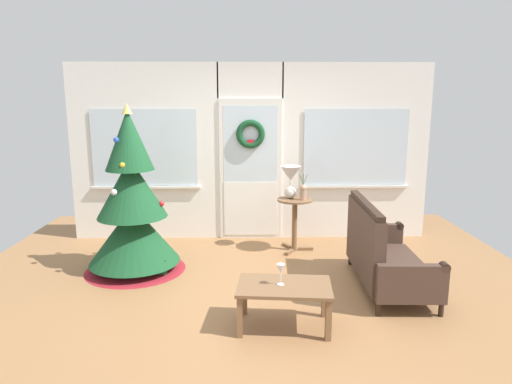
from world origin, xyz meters
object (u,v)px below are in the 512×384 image
at_px(christmas_tree, 133,211).
at_px(gift_box, 159,266).
at_px(settee_sofa, 381,254).
at_px(wine_glass, 281,270).
at_px(side_table, 295,214).
at_px(table_lamp, 291,178).
at_px(flower_vase, 303,191).
at_px(coffee_table, 284,291).

height_order(christmas_tree, gift_box, christmas_tree).
distance_m(settee_sofa, wine_glass, 1.46).
bearing_deg(side_table, table_lamp, 146.31).
xyz_separation_m(side_table, wine_glass, (-0.35, -2.13, 0.03)).
bearing_deg(settee_sofa, flower_vase, 120.88).
height_order(side_table, coffee_table, side_table).
height_order(settee_sofa, table_lamp, table_lamp).
distance_m(wine_glass, gift_box, 1.92).
height_order(settee_sofa, wine_glass, settee_sofa).
height_order(table_lamp, gift_box, table_lamp).
bearing_deg(flower_vase, coffee_table, -101.27).
bearing_deg(coffee_table, gift_box, 136.83).
bearing_deg(gift_box, wine_glass, -43.74).
xyz_separation_m(christmas_tree, gift_box, (0.31, -0.15, -0.63)).
xyz_separation_m(side_table, gift_box, (-1.70, -0.84, -0.41)).
bearing_deg(side_table, flower_vase, -30.96).
bearing_deg(table_lamp, coffee_table, -96.65).
height_order(side_table, table_lamp, table_lamp).
relative_size(christmas_tree, settee_sofa, 1.30).
xyz_separation_m(coffee_table, gift_box, (-1.38, 1.30, -0.24)).
distance_m(side_table, flower_vase, 0.35).
height_order(settee_sofa, flower_vase, flower_vase).
relative_size(coffee_table, gift_box, 4.25).
height_order(settee_sofa, gift_box, settee_sofa).
xyz_separation_m(settee_sofa, flower_vase, (-0.72, 1.20, 0.46)).
distance_m(table_lamp, flower_vase, 0.25).
bearing_deg(table_lamp, settee_sofa, -55.98).
bearing_deg(settee_sofa, christmas_tree, 168.58).
xyz_separation_m(settee_sofa, table_lamp, (-0.88, 1.30, 0.63)).
xyz_separation_m(settee_sofa, wine_glass, (-1.16, -0.87, 0.17)).
xyz_separation_m(table_lamp, wine_glass, (-0.29, -2.17, -0.46)).
height_order(christmas_tree, flower_vase, christmas_tree).
bearing_deg(flower_vase, settee_sofa, -59.12).
distance_m(coffee_table, gift_box, 1.91).
xyz_separation_m(table_lamp, gift_box, (-1.64, -0.88, -0.90)).
height_order(table_lamp, wine_glass, table_lamp).
bearing_deg(gift_box, table_lamp, 28.28).
bearing_deg(wine_glass, christmas_tree, 139.00).
height_order(side_table, wine_glass, side_table).
bearing_deg(christmas_tree, side_table, 18.97).
relative_size(table_lamp, flower_vase, 1.26).
bearing_deg(gift_box, flower_vase, 23.48).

